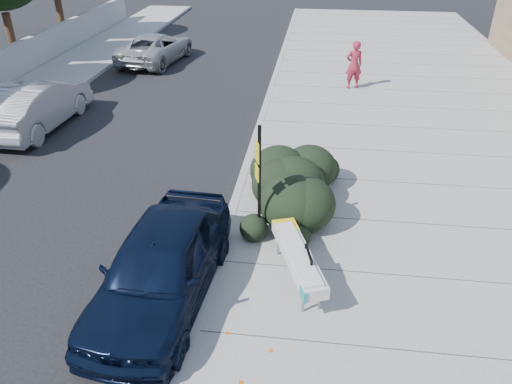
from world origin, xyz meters
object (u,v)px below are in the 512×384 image
bike_rack (308,266)px  sedan_navy (161,266)px  wagon_silver (36,105)px  pedestrian (354,65)px  suv_silver (156,48)px  bench (298,257)px  sign_post (259,177)px

bike_rack → sedan_navy: sedan_navy is taller
wagon_silver → pedestrian: bearing=-152.2°
wagon_silver → suv_silver: wagon_silver is taller
sedan_navy → suv_silver: sedan_navy is taller
bench → suv_silver: bearing=96.5°
bike_rack → pedestrian: pedestrian is taller
sign_post → wagon_silver: bearing=124.5°
bench → suv_silver: size_ratio=0.48×
sign_post → sedan_navy: size_ratio=0.58×
sedan_navy → suv_silver: (-5.20, 16.46, -0.10)m
bench → suv_silver: 17.56m
pedestrian → bike_rack: bearing=67.3°
suv_silver → pedestrian: size_ratio=2.59×
sign_post → wagon_silver: sign_post is taller
suv_silver → pedestrian: bearing=168.1°
sign_post → sedan_navy: bearing=-148.1°
sedan_navy → pedestrian: (4.09, 13.11, 0.32)m
bike_rack → pedestrian: bearing=70.4°
bench → sedan_navy: size_ratio=0.51×
sign_post → pedestrian: 11.35m
bench → sedan_navy: sedan_navy is taller
bike_rack → wagon_silver: bearing=128.6°
sign_post → pedestrian: size_ratio=1.41×
sedan_navy → suv_silver: 17.26m
bench → wagon_silver: (-9.23, 7.16, 0.10)m
bench → pedestrian: (1.56, 12.41, 0.39)m
pedestrian → suv_silver: bearing=-36.4°
wagon_silver → sign_post: bearing=146.8°
bike_rack → bench: bearing=123.3°
bench → sedan_navy: bearing=175.8°
sedan_navy → wagon_silver: bearing=134.3°
wagon_silver → suv_silver: 8.73m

